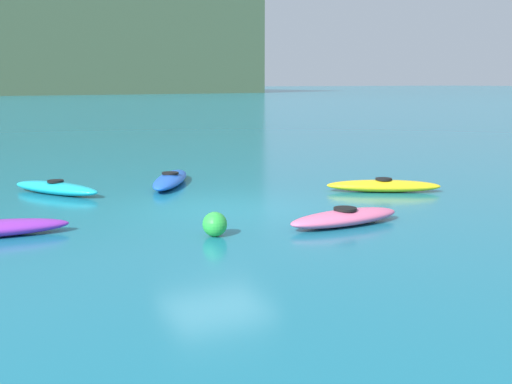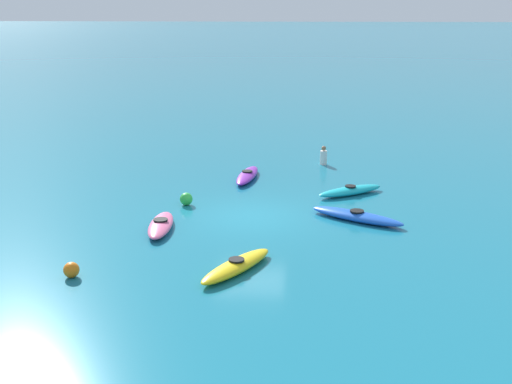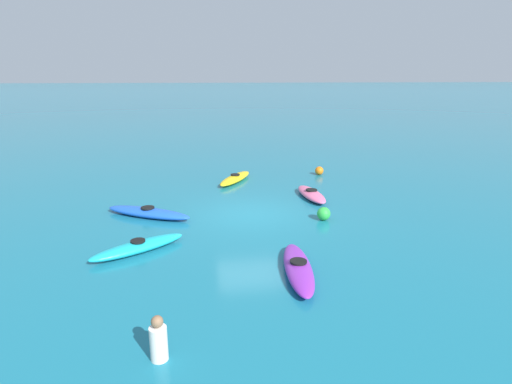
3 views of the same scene
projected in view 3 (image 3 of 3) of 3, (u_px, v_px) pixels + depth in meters
The scene contains 9 objects.
ground_plane at pixel (250, 214), 15.44m from camera, with size 600.00×600.00×0.00m, color #19728C.
kayak_cyan at pixel (138, 247), 12.05m from camera, with size 2.14×2.80×0.37m.
kayak_purple at pixel (298, 268), 10.72m from camera, with size 3.13×1.03×0.37m.
kayak_blue at pixel (148, 212), 15.07m from camera, with size 2.34×3.35×0.37m.
kayak_pink at pixel (311, 194), 17.40m from camera, with size 2.71×0.94×0.37m.
kayak_yellow at pixel (235, 178), 20.08m from camera, with size 2.97×2.11×0.37m.
buoy_orange at pixel (319, 171), 21.44m from camera, with size 0.44×0.44×0.44m, color orange.
buoy_green at pixel (324, 214), 14.70m from camera, with size 0.48×0.48×0.48m, color green.
person_near_shore at pixel (158, 340), 7.42m from camera, with size 0.45×0.45×0.88m.
Camera 3 is at (-14.52, 1.93, 4.94)m, focal length 29.22 mm.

